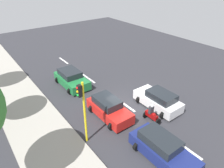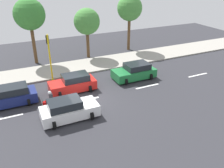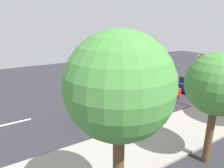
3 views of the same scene
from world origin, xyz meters
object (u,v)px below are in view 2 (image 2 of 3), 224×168
car_white (69,110)px  motorcycle (50,102)px  car_green (134,72)px  car_dark_blue (9,97)px  car_red (73,83)px  traffic_light_corner (49,51)px  street_tree_south (87,22)px  street_tree_center (130,9)px  street_tree_north (29,15)px

car_white → motorcycle: size_ratio=2.62×
car_green → motorcycle: (-2.21, 8.58, -0.07)m
car_white → motorcycle: 2.02m
car_dark_blue → car_red: bearing=-88.3°
traffic_light_corner → street_tree_south: bearing=-47.7°
car_green → car_white: bearing=117.6°
car_red → street_tree_south: (7.76, -4.16, 3.52)m
car_green → traffic_light_corner: size_ratio=0.91×
street_tree_south → car_white: bearing=154.3°
street_tree_south → street_tree_center: 5.95m
street_tree_north → street_tree_south: bearing=-96.1°
street_tree_north → street_tree_center: size_ratio=1.03×
traffic_light_corner → street_tree_center: size_ratio=0.66×
car_white → car_green: bearing=-62.4°
car_green → street_tree_south: street_tree_south is taller
car_dark_blue → street_tree_north: 10.28m
motorcycle → street_tree_north: bearing=-3.0°
car_dark_blue → street_tree_north: bearing=-21.2°
car_dark_blue → street_tree_north: (8.56, -3.32, 4.63)m
street_tree_center → street_tree_north: bearing=89.7°
traffic_light_corner → motorcycle: bearing=166.6°
car_dark_blue → street_tree_south: bearing=-49.8°
traffic_light_corner → car_dark_blue: bearing=127.1°
car_green → car_red: same height
motorcycle → street_tree_north: 11.58m
motorcycle → traffic_light_corner: 5.64m
street_tree_south → street_tree_center: street_tree_center is taller
street_tree_north → traffic_light_corner: bearing=-173.5°
street_tree_center → motorcycle: bearing=130.2°
car_green → street_tree_north: street_tree_north is taller
car_dark_blue → street_tree_center: (8.50, -15.19, 4.53)m
car_red → street_tree_north: size_ratio=0.56×
traffic_light_corner → street_tree_center: street_tree_center is taller
car_green → car_red: size_ratio=1.03×
car_dark_blue → motorcycle: motorcycle is taller
car_white → traffic_light_corner: traffic_light_corner is taller
car_dark_blue → car_red: size_ratio=1.08×
motorcycle → street_tree_center: size_ratio=0.22×
car_dark_blue → street_tree_south: (7.92, -9.36, 3.52)m
car_green → traffic_light_corner: (2.81, 7.38, 2.22)m
car_dark_blue → car_white: bearing=-135.6°
car_white → street_tree_south: (11.71, -5.64, 3.52)m
motorcycle → street_tree_south: bearing=-33.6°
car_red → street_tree_center: street_tree_center is taller
car_green → car_white: 8.60m
car_green → street_tree_south: size_ratio=0.71×
motorcycle → street_tree_north: street_tree_north is taller
traffic_light_corner → street_tree_south: size_ratio=0.78×
car_dark_blue → car_red: 5.21m
car_red → street_tree_south: bearing=-28.2°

